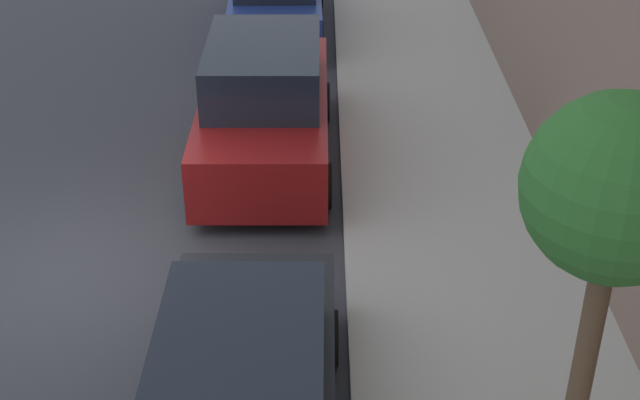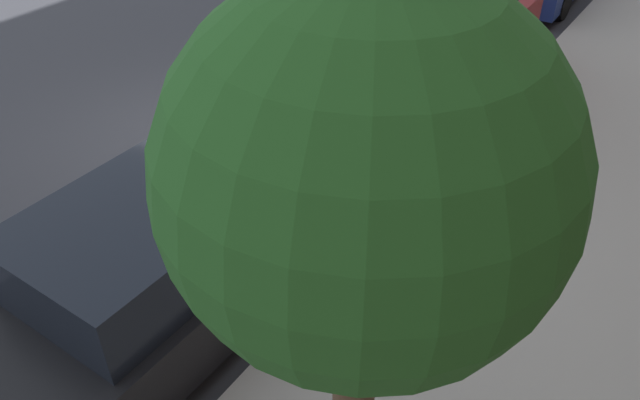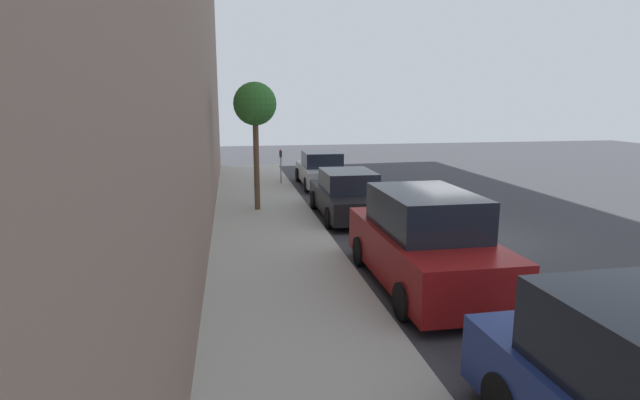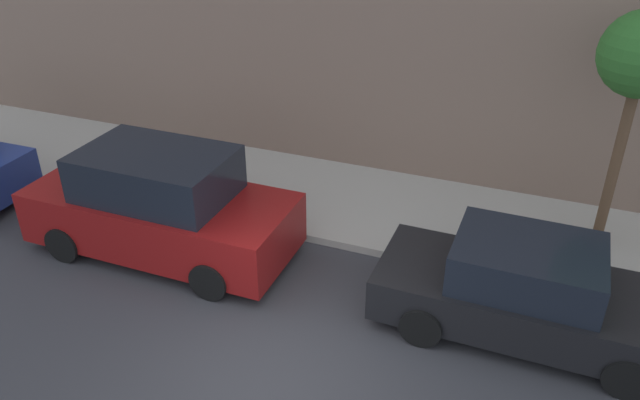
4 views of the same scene
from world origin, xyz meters
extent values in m
plane|color=#38383D|center=(0.00, 0.00, 0.00)|extent=(60.00, 60.00, 0.00)
cube|color=#B2ADA3|center=(5.10, 0.00, 0.07)|extent=(3.20, 32.00, 0.15)
cube|color=black|center=(2.41, -3.12, 0.56)|extent=(1.84, 4.52, 0.68)
cube|color=black|center=(2.41, -3.02, 1.22)|extent=(1.60, 2.11, 0.64)
cylinder|color=black|center=(1.56, -1.73, 0.32)|extent=(0.22, 0.64, 0.64)
cylinder|color=black|center=(3.26, -1.73, 0.32)|extent=(0.22, 0.64, 0.64)
cylinder|color=black|center=(1.56, -4.52, 0.32)|extent=(0.22, 0.64, 0.64)
cylinder|color=black|center=(3.26, -4.52, 0.32)|extent=(0.22, 0.64, 0.64)
cube|color=maroon|center=(2.30, 3.22, 0.70)|extent=(1.98, 4.81, 0.96)
cube|color=black|center=(2.30, 3.22, 1.58)|extent=(1.74, 2.61, 0.80)
cylinder|color=black|center=(1.37, 4.71, 0.34)|extent=(0.22, 0.67, 0.67)
cylinder|color=black|center=(3.23, 4.71, 0.34)|extent=(0.22, 0.67, 0.67)
cylinder|color=black|center=(1.37, 1.73, 0.34)|extent=(0.22, 0.67, 0.67)
cylinder|color=black|center=(3.23, 1.73, 0.34)|extent=(0.22, 0.67, 0.67)
cylinder|color=black|center=(3.13, 7.80, 0.36)|extent=(0.22, 0.72, 0.72)
cylinder|color=brown|center=(5.28, -4.14, 1.71)|extent=(0.19, 0.19, 3.12)
camera|label=1|loc=(3.17, -9.59, 6.77)|focal=50.00mm
camera|label=2|loc=(6.10, -5.62, 4.82)|focal=35.00mm
camera|label=3|loc=(6.10, 12.45, 3.76)|focal=28.00mm
camera|label=4|loc=(-5.61, -2.95, 6.43)|focal=35.00mm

